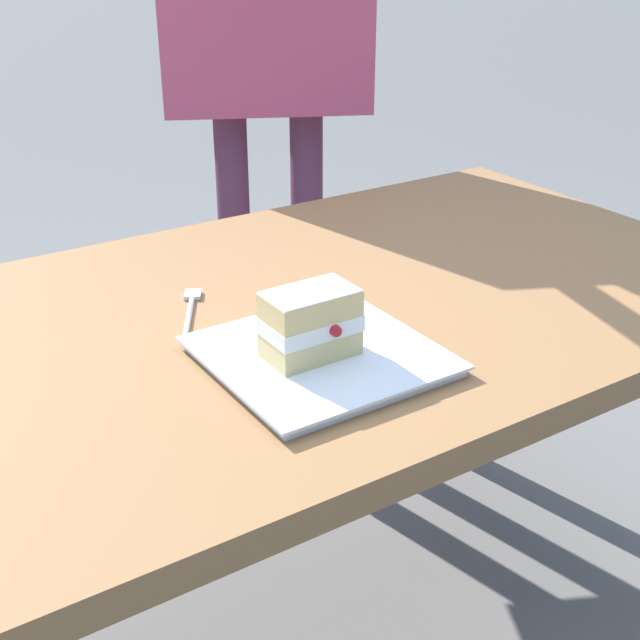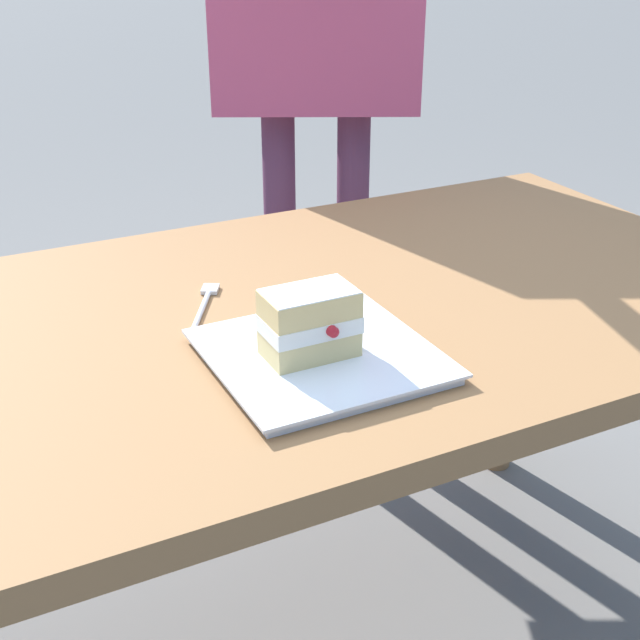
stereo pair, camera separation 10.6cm
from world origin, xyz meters
name	(u,v)px [view 1 (the left image)]	position (x,y,z in m)	size (l,w,h in m)	color
patio_table	(285,368)	(0.00, 0.00, 0.60)	(1.48, 0.80, 0.70)	olive
dessert_plate	(320,356)	(0.04, 0.16, 0.71)	(0.27, 0.27, 0.02)	white
cake_slice	(310,323)	(0.06, 0.16, 0.76)	(0.11, 0.08, 0.09)	#E0C17A
dessert_fork	(190,311)	(0.12, -0.06, 0.70)	(0.10, 0.16, 0.01)	silver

